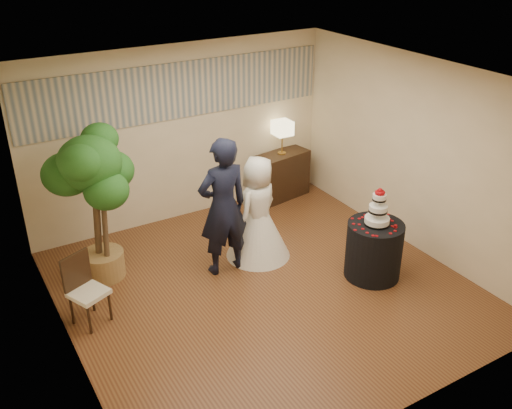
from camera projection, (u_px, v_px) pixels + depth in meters
floor at (265, 288)px, 7.60m from camera, size 5.00×5.00×0.00m
ceiling at (267, 80)px, 6.35m from camera, size 5.00×5.00×0.00m
wall_back at (182, 134)px, 8.90m from camera, size 5.00×0.06×2.80m
wall_front at (413, 298)px, 5.06m from camera, size 5.00×0.06×2.80m
wall_left at (58, 247)px, 5.83m from camera, size 0.06×5.00×2.80m
wall_right at (415, 155)px, 8.12m from camera, size 0.06×5.00×2.80m
mural_border at (180, 90)px, 8.57m from camera, size 4.90×0.02×0.85m
groom at (223, 207)px, 7.58m from camera, size 0.71×0.47×1.95m
bride at (258, 208)px, 8.02m from camera, size 1.22×1.22×1.53m
cake_table at (374, 250)px, 7.71m from camera, size 0.93×0.93×0.80m
wedding_cake at (378, 207)px, 7.41m from camera, size 0.33×0.33×0.53m
console at (281, 175)px, 9.94m from camera, size 1.04×0.59×0.81m
table_lamp at (282, 137)px, 9.62m from camera, size 0.29×0.29×0.58m
ficus_tree at (95, 206)px, 7.39m from camera, size 1.44×1.44×2.14m
side_chair at (88, 291)px, 6.77m from camera, size 0.55×0.56×0.90m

